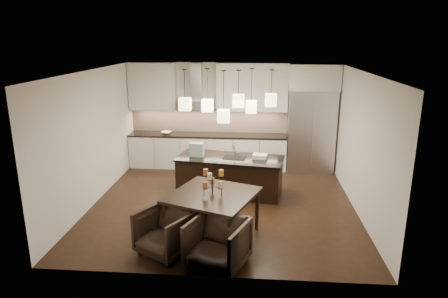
# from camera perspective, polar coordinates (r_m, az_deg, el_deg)

# --- Properties ---
(floor) EXTENTS (5.50, 5.50, 0.02)m
(floor) POSITION_cam_1_polar(r_m,az_deg,el_deg) (8.68, -0.11, -7.75)
(floor) COLOR black
(floor) RESTS_ON ground
(ceiling) EXTENTS (5.50, 5.50, 0.02)m
(ceiling) POSITION_cam_1_polar(r_m,az_deg,el_deg) (7.98, -0.12, 11.14)
(ceiling) COLOR white
(ceiling) RESTS_ON wall_back
(wall_back) EXTENTS (5.50, 0.02, 2.80)m
(wall_back) POSITION_cam_1_polar(r_m,az_deg,el_deg) (10.91, 1.08, 4.92)
(wall_back) COLOR silver
(wall_back) RESTS_ON ground
(wall_front) EXTENTS (5.50, 0.02, 2.80)m
(wall_front) POSITION_cam_1_polar(r_m,az_deg,el_deg) (5.60, -2.43, -5.77)
(wall_front) COLOR silver
(wall_front) RESTS_ON ground
(wall_left) EXTENTS (0.02, 5.50, 2.80)m
(wall_left) POSITION_cam_1_polar(r_m,az_deg,el_deg) (8.88, -18.17, 1.59)
(wall_left) COLOR silver
(wall_left) RESTS_ON ground
(wall_right) EXTENTS (0.02, 5.50, 2.80)m
(wall_right) POSITION_cam_1_polar(r_m,az_deg,el_deg) (8.46, 18.86, 0.85)
(wall_right) COLOR silver
(wall_right) RESTS_ON ground
(refrigerator) EXTENTS (1.20, 0.72, 2.15)m
(refrigerator) POSITION_cam_1_polar(r_m,az_deg,el_deg) (10.68, 12.27, 2.54)
(refrigerator) COLOR #B7B7BA
(refrigerator) RESTS_ON floor
(fridge_panel) EXTENTS (1.26, 0.72, 0.65)m
(fridge_panel) POSITION_cam_1_polar(r_m,az_deg,el_deg) (10.46, 12.72, 10.03)
(fridge_panel) COLOR silver
(fridge_panel) RESTS_ON refrigerator
(lower_cabinets) EXTENTS (4.21, 0.62, 0.88)m
(lower_cabinets) POSITION_cam_1_polar(r_m,az_deg,el_deg) (10.87, -2.35, -0.34)
(lower_cabinets) COLOR silver
(lower_cabinets) RESTS_ON floor
(countertop) EXTENTS (4.21, 0.66, 0.04)m
(countertop) POSITION_cam_1_polar(r_m,az_deg,el_deg) (10.75, -2.37, 2.02)
(countertop) COLOR black
(countertop) RESTS_ON lower_cabinets
(backsplash) EXTENTS (4.21, 0.02, 0.63)m
(backsplash) POSITION_cam_1_polar(r_m,az_deg,el_deg) (10.97, -2.20, 4.09)
(backsplash) COLOR #C8A894
(backsplash) RESTS_ON countertop
(upper_cab_left) EXTENTS (1.25, 0.35, 1.25)m
(upper_cab_left) POSITION_cam_1_polar(r_m,az_deg,el_deg) (10.93, -10.16, 8.82)
(upper_cab_left) COLOR silver
(upper_cab_left) RESTS_ON wall_back
(upper_cab_right) EXTENTS (1.85, 0.35, 1.25)m
(upper_cab_right) POSITION_cam_1_polar(r_m,az_deg,el_deg) (10.58, 4.06, 8.79)
(upper_cab_right) COLOR silver
(upper_cab_right) RESTS_ON wall_back
(hood_canopy) EXTENTS (0.90, 0.52, 0.24)m
(hood_canopy) POSITION_cam_1_polar(r_m,az_deg,el_deg) (10.67, -4.00, 6.39)
(hood_canopy) COLOR #B7B7BA
(hood_canopy) RESTS_ON wall_back
(hood_chimney) EXTENTS (0.30, 0.28, 0.96)m
(hood_chimney) POSITION_cam_1_polar(r_m,az_deg,el_deg) (10.70, -3.97, 9.66)
(hood_chimney) COLOR #B7B7BA
(hood_chimney) RESTS_ON hood_canopy
(fruit_bowl) EXTENTS (0.34, 0.34, 0.06)m
(fruit_bowl) POSITION_cam_1_polar(r_m,az_deg,el_deg) (10.88, -8.26, 2.31)
(fruit_bowl) COLOR silver
(fruit_bowl) RESTS_ON countertop
(island_body) EXTENTS (2.41, 1.26, 0.81)m
(island_body) POSITION_cam_1_polar(r_m,az_deg,el_deg) (9.08, 0.85, -3.87)
(island_body) COLOR black
(island_body) RESTS_ON floor
(island_top) EXTENTS (2.49, 1.35, 0.04)m
(island_top) POSITION_cam_1_polar(r_m,az_deg,el_deg) (8.94, 0.86, -1.32)
(island_top) COLOR black
(island_top) RESTS_ON island_body
(faucet) EXTENTS (0.12, 0.23, 0.35)m
(faucet) POSITION_cam_1_polar(r_m,az_deg,el_deg) (8.96, 1.57, -0.02)
(faucet) COLOR silver
(faucet) RESTS_ON island_top
(tote_bag) EXTENTS (0.33, 0.21, 0.31)m
(tote_bag) POSITION_cam_1_polar(r_m,az_deg,el_deg) (9.00, -3.92, -0.09)
(tote_bag) COLOR #266344
(tote_bag) RESTS_ON island_top
(food_container) EXTENTS (0.34, 0.27, 0.09)m
(food_container) POSITION_cam_1_polar(r_m,az_deg,el_deg) (8.89, 5.16, -1.06)
(food_container) COLOR silver
(food_container) RESTS_ON island_top
(dining_table) EXTENTS (1.77, 1.77, 0.82)m
(dining_table) POSITION_cam_1_polar(r_m,az_deg,el_deg) (7.14, -1.62, -9.46)
(dining_table) COLOR black
(dining_table) RESTS_ON floor
(candelabra) EXTENTS (0.51, 0.51, 0.48)m
(candelabra) POSITION_cam_1_polar(r_m,az_deg,el_deg) (6.89, -1.66, -4.55)
(candelabra) COLOR black
(candelabra) RESTS_ON dining_table
(candle_a) EXTENTS (0.11, 0.11, 0.11)m
(candle_a) POSITION_cam_1_polar(r_m,az_deg,el_deg) (6.84, -0.51, -5.10)
(candle_a) COLOR beige
(candle_a) RESTS_ON candelabra
(candle_b) EXTENTS (0.11, 0.11, 0.11)m
(candle_b) POSITION_cam_1_polar(r_m,az_deg,el_deg) (7.05, -1.73, -4.47)
(candle_b) COLOR orange
(candle_b) RESTS_ON candelabra
(candle_c) EXTENTS (0.11, 0.11, 0.11)m
(candle_c) POSITION_cam_1_polar(r_m,az_deg,el_deg) (6.83, -2.74, -5.16)
(candle_c) COLOR #9F5433
(candle_c) RESTS_ON candelabra
(candle_d) EXTENTS (0.11, 0.11, 0.11)m
(candle_d) POSITION_cam_1_polar(r_m,az_deg,el_deg) (6.88, -0.40, -3.43)
(candle_d) COLOR orange
(candle_d) RESTS_ON candelabra
(candle_e) EXTENTS (0.11, 0.11, 0.11)m
(candle_e) POSITION_cam_1_polar(r_m,az_deg,el_deg) (6.93, -2.64, -3.31)
(candle_e) COLOR #9F5433
(candle_e) RESTS_ON candelabra
(candle_f) EXTENTS (0.11, 0.11, 0.11)m
(candle_f) POSITION_cam_1_polar(r_m,az_deg,el_deg) (6.72, -2.05, -3.92)
(candle_f) COLOR beige
(candle_f) RESTS_ON candelabra
(armchair_left) EXTENTS (1.11, 1.12, 0.75)m
(armchair_left) POSITION_cam_1_polar(r_m,az_deg,el_deg) (6.73, -8.32, -11.66)
(armchair_left) COLOR black
(armchair_left) RESTS_ON floor
(armchair_right) EXTENTS (1.09, 1.10, 0.78)m
(armchair_right) POSITION_cam_1_polar(r_m,az_deg,el_deg) (6.30, -0.93, -13.36)
(armchair_right) COLOR black
(armchair_right) RESTS_ON floor
(pendant_a) EXTENTS (0.24, 0.24, 0.26)m
(pendant_a) POSITION_cam_1_polar(r_m,az_deg,el_deg) (8.57, -5.58, 6.40)
(pendant_a) COLOR beige
(pendant_a) RESTS_ON ceiling
(pendant_b) EXTENTS (0.24, 0.24, 0.26)m
(pendant_b) POSITION_cam_1_polar(r_m,az_deg,el_deg) (8.84, -2.38, 6.23)
(pendant_b) COLOR beige
(pendant_b) RESTS_ON ceiling
(pendant_c) EXTENTS (0.24, 0.24, 0.26)m
(pendant_c) POSITION_cam_1_polar(r_m,az_deg,el_deg) (8.38, 2.07, 6.89)
(pendant_c) COLOR beige
(pendant_c) RESTS_ON ceiling
(pendant_d) EXTENTS (0.24, 0.24, 0.26)m
(pendant_d) POSITION_cam_1_polar(r_m,az_deg,el_deg) (8.81, 3.92, 6.02)
(pendant_d) COLOR beige
(pendant_d) RESTS_ON ceiling
(pendant_e) EXTENTS (0.24, 0.24, 0.26)m
(pendant_e) POSITION_cam_1_polar(r_m,az_deg,el_deg) (8.57, 6.72, 6.97)
(pendant_e) COLOR beige
(pendant_e) RESTS_ON ceiling
(pendant_f) EXTENTS (0.24, 0.24, 0.26)m
(pendant_f) POSITION_cam_1_polar(r_m,az_deg,el_deg) (8.32, -0.06, 4.72)
(pendant_f) COLOR beige
(pendant_f) RESTS_ON ceiling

